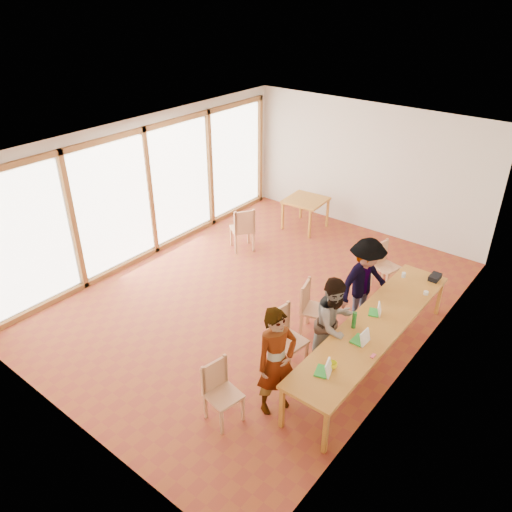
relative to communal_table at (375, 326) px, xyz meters
The scene contains 25 objects.
ground 2.62m from the communal_table, behind, with size 8.00×8.00×0.00m, color maroon.
wall_back 5.07m from the communal_table, 119.95° to the left, with size 6.00×0.10×3.00m, color beige.
wall_front 4.50m from the communal_table, 124.32° to the right, with size 6.00×0.10×3.00m, color beige.
wall_right 1.00m from the communal_table, 34.08° to the left, with size 0.10×8.00×3.00m, color beige.
window_wall 5.53m from the communal_table, behind, with size 0.10×8.00×3.00m, color white.
ceiling 3.43m from the communal_table, behind, with size 6.00×8.00×0.04m, color white.
communal_table is the anchor object (origin of this frame).
side_table 4.92m from the communal_table, 135.88° to the left, with size 0.90×0.90×0.75m.
chair_near 2.57m from the communal_table, 116.10° to the right, with size 0.50×0.50×0.49m.
chair_mid 1.40m from the communal_table, 140.76° to the right, with size 0.54×0.54×0.54m.
chair_far 1.22m from the communal_table, behind, with size 0.55×0.55×0.51m.
chair_empty 2.41m from the communal_table, 112.56° to the left, with size 0.51×0.51×0.49m.
chair_spare 4.26m from the communal_table, 157.91° to the left, with size 0.66×0.66×0.54m.
person_near 1.81m from the communal_table, 110.04° to the right, with size 0.61×0.40×1.67m, color gray.
person_mid 0.65m from the communal_table, 136.89° to the right, with size 0.77×0.60×1.58m, color gray.
person_far 1.08m from the communal_table, 126.48° to the left, with size 1.06×0.61×1.65m, color gray.
laptop_near 1.40m from the communal_table, 91.37° to the right, with size 0.27×0.28×0.20m.
laptop_mid 0.52m from the communal_table, 85.53° to the right, with size 0.22×0.25×0.21m.
laptop_far 0.30m from the communal_table, 113.21° to the left, with size 0.25×0.26×0.18m.
yellow_mug 1.25m from the communal_table, 90.18° to the right, with size 0.12×0.12×0.10m, color #F7F110.
green_bottle 0.40m from the communal_table, 127.56° to the right, with size 0.07×0.07×0.28m, color #1D6324.
clear_glass 1.57m from the communal_table, 98.56° to the left, with size 0.07×0.07×0.09m, color silver.
condiment_cup 1.30m from the communal_table, 77.13° to the left, with size 0.08×0.08×0.06m, color white.
pink_phone 0.77m from the communal_table, 65.43° to the right, with size 0.05×0.10×0.01m, color #EA556F.
black_pouch 1.84m from the communal_table, 82.93° to the left, with size 0.16×0.26×0.09m, color black.
Camera 1 is at (4.88, -6.26, 5.39)m, focal length 35.00 mm.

